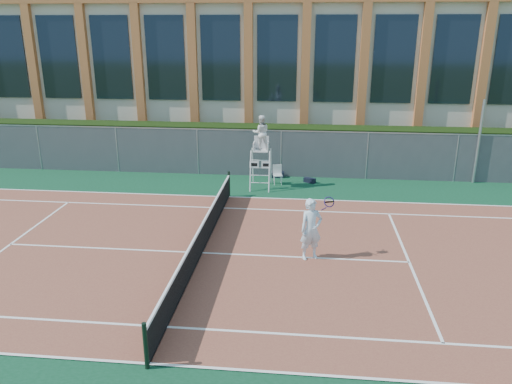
# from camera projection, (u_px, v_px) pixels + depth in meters

# --- Properties ---
(ground) EXTENTS (120.00, 120.00, 0.00)m
(ground) POSITION_uv_depth(u_px,v_px,m) (202.00, 254.00, 15.77)
(ground) COLOR #233814
(apron) EXTENTS (36.00, 20.00, 0.01)m
(apron) POSITION_uv_depth(u_px,v_px,m) (208.00, 241.00, 16.71)
(apron) COLOR #0D391E
(apron) RESTS_ON ground
(tennis_court) EXTENTS (23.77, 10.97, 0.02)m
(tennis_court) POSITION_uv_depth(u_px,v_px,m) (202.00, 253.00, 15.76)
(tennis_court) COLOR brown
(tennis_court) RESTS_ON apron
(tennis_net) EXTENTS (0.10, 11.30, 1.10)m
(tennis_net) POSITION_uv_depth(u_px,v_px,m) (201.00, 238.00, 15.60)
(tennis_net) COLOR black
(tennis_net) RESTS_ON ground
(fence) EXTENTS (40.00, 0.06, 2.20)m
(fence) POSITION_uv_depth(u_px,v_px,m) (239.00, 153.00, 23.72)
(fence) COLOR #595E60
(fence) RESTS_ON ground
(hedge) EXTENTS (40.00, 1.40, 2.20)m
(hedge) POSITION_uv_depth(u_px,v_px,m) (242.00, 147.00, 24.86)
(hedge) COLOR black
(hedge) RESTS_ON ground
(building) EXTENTS (45.00, 10.60, 8.22)m
(building) POSITION_uv_depth(u_px,v_px,m) (258.00, 71.00, 31.40)
(building) COLOR beige
(building) RESTS_ON ground
(steel_pole) EXTENTS (0.12, 0.12, 3.81)m
(steel_pole) POSITION_uv_depth(u_px,v_px,m) (479.00, 142.00, 22.32)
(steel_pole) COLOR #9EA0A5
(steel_pole) RESTS_ON ground
(umpire_chair) EXTENTS (0.91, 1.40, 3.26)m
(umpire_chair) POSITION_uv_depth(u_px,v_px,m) (261.00, 135.00, 21.54)
(umpire_chair) COLOR white
(umpire_chair) RESTS_ON ground
(plastic_chair) EXTENTS (0.47, 0.47, 0.86)m
(plastic_chair) POSITION_uv_depth(u_px,v_px,m) (277.00, 173.00, 22.62)
(plastic_chair) COLOR silver
(plastic_chair) RESTS_ON apron
(sports_bag_near) EXTENTS (0.66, 0.31, 0.27)m
(sports_bag_near) POSITION_uv_depth(u_px,v_px,m) (277.00, 175.00, 23.66)
(sports_bag_near) COLOR black
(sports_bag_near) RESTS_ON apron
(sports_bag_far) EXTENTS (0.58, 0.44, 0.21)m
(sports_bag_far) POSITION_uv_depth(u_px,v_px,m) (310.00, 180.00, 22.88)
(sports_bag_far) COLOR black
(sports_bag_far) RESTS_ON apron
(tennis_player) EXTENTS (1.12, 0.83, 1.92)m
(tennis_player) POSITION_uv_depth(u_px,v_px,m) (311.00, 229.00, 15.10)
(tennis_player) COLOR silver
(tennis_player) RESTS_ON tennis_court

